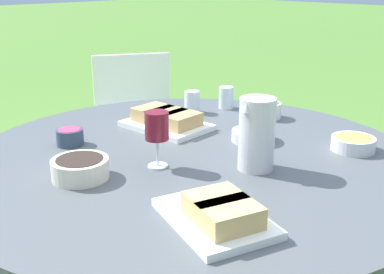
% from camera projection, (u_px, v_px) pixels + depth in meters
% --- Properties ---
extents(dining_table, '(1.47, 1.47, 0.77)m').
position_uv_depth(dining_table, '(192.00, 181.00, 1.57)').
color(dining_table, '#4C4C51').
rests_on(dining_table, ground_plane).
extents(chair_far_back, '(0.59, 0.58, 0.89)m').
position_uv_depth(chair_far_back, '(136.00, 121.00, 2.74)').
color(chair_far_back, white).
rests_on(chair_far_back, ground_plane).
extents(water_pitcher, '(0.11, 0.11, 0.22)m').
position_uv_depth(water_pitcher, '(257.00, 134.00, 1.40)').
color(water_pitcher, silver).
rests_on(water_pitcher, dining_table).
extents(wine_glass, '(0.07, 0.07, 0.17)m').
position_uv_depth(wine_glass, '(157.00, 128.00, 1.41)').
color(wine_glass, silver).
rests_on(wine_glass, dining_table).
extents(platter_bread_main, '(0.28, 0.34, 0.07)m').
position_uv_depth(platter_bread_main, '(219.00, 214.00, 1.10)').
color(platter_bread_main, white).
rests_on(platter_bread_main, dining_table).
extents(platter_charcuterie, '(0.23, 0.33, 0.07)m').
position_uv_depth(platter_charcuterie, '(166.00, 120.00, 1.80)').
color(platter_charcuterie, white).
rests_on(platter_charcuterie, dining_table).
extents(bowl_fries, '(0.14, 0.14, 0.05)m').
position_uv_depth(bowl_fries, '(353.00, 143.00, 1.57)').
color(bowl_fries, silver).
rests_on(bowl_fries, dining_table).
extents(bowl_salad, '(0.10, 0.10, 0.06)m').
position_uv_depth(bowl_salad, '(268.00, 109.00, 1.93)').
color(bowl_salad, white).
rests_on(bowl_salad, dining_table).
extents(bowl_olives, '(0.16, 0.16, 0.06)m').
position_uv_depth(bowl_olives, '(80.00, 167.00, 1.36)').
color(bowl_olives, beige).
rests_on(bowl_olives, dining_table).
extents(bowl_dip_red, '(0.09, 0.09, 0.06)m').
position_uv_depth(bowl_dip_red, '(70.00, 136.00, 1.62)').
color(bowl_dip_red, '#334256').
rests_on(bowl_dip_red, dining_table).
extents(bowl_dip_cream, '(0.15, 0.15, 0.04)m').
position_uv_depth(bowl_dip_cream, '(253.00, 135.00, 1.67)').
color(bowl_dip_cream, silver).
rests_on(bowl_dip_cream, dining_table).
extents(cup_water_near, '(0.06, 0.06, 0.09)m').
position_uv_depth(cup_water_near, '(226.00, 98.00, 2.06)').
color(cup_water_near, silver).
rests_on(cup_water_near, dining_table).
extents(cup_water_far, '(0.06, 0.06, 0.09)m').
position_uv_depth(cup_water_far, '(192.00, 102.00, 2.00)').
color(cup_water_far, silver).
rests_on(cup_water_far, dining_table).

